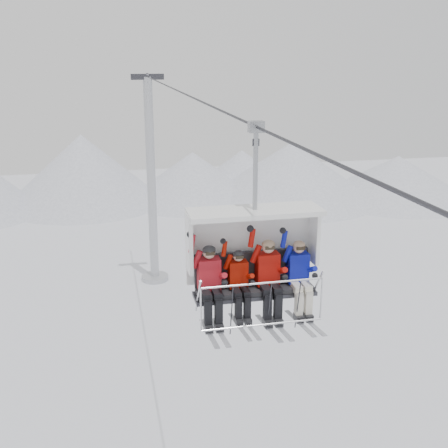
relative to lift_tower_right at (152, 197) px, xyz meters
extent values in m
cone|color=silver|center=(-5.00, 22.00, -2.28)|extent=(16.00, 16.00, 7.00)
cone|color=silver|center=(6.00, 21.00, -3.28)|extent=(14.00, 14.00, 5.00)
cone|color=silver|center=(16.00, 19.00, -2.78)|extent=(18.00, 18.00, 6.00)
cone|color=silver|center=(27.00, 17.00, -3.53)|extent=(16.00, 16.00, 4.50)
cone|color=silver|center=(12.00, 24.00, -3.53)|extent=(12.00, 12.00, 4.50)
cylinder|color=#ADB0B5|center=(0.00, 0.00, 0.87)|extent=(0.56, 0.56, 13.30)
cylinder|color=#ADB0B5|center=(0.00, 0.00, -5.63)|extent=(1.80, 1.80, 0.30)
cube|color=#313137|center=(0.00, 0.00, 7.52)|extent=(2.00, 0.35, 0.35)
cylinder|color=#313137|center=(0.00, -22.00, 7.52)|extent=(0.06, 50.00, 0.06)
cube|color=black|center=(0.00, -25.02, 4.17)|extent=(2.44, 0.55, 0.10)
cube|color=black|center=(0.00, -24.76, 4.57)|extent=(2.44, 0.10, 0.71)
cube|color=#313137|center=(0.00, -25.02, 4.08)|extent=(2.55, 0.60, 0.08)
cube|color=white|center=(0.00, -24.54, 5.02)|extent=(2.71, 0.10, 1.62)
cube|color=white|center=(0.00, -24.94, 5.83)|extent=(2.71, 0.90, 0.10)
cylinder|color=silver|center=(0.00, -25.57, 4.54)|extent=(2.48, 0.04, 0.04)
cylinder|color=silver|center=(0.00, -25.64, 3.67)|extent=(2.48, 0.04, 0.04)
cylinder|color=#92959A|center=(0.00, -24.92, 6.67)|extent=(0.10, 0.10, 1.69)
cube|color=#92959A|center=(0.00, -24.92, 7.52)|extent=(0.30, 0.18, 0.22)
cube|color=#AF1721|center=(-0.96, -24.98, 4.59)|extent=(0.45, 0.30, 0.67)
sphere|color=tan|center=(-0.96, -25.02, 5.06)|extent=(0.25, 0.25, 0.25)
cube|color=black|center=(-1.07, -25.42, 3.95)|extent=(0.15, 0.15, 0.54)
cube|color=black|center=(-0.85, -25.42, 3.95)|extent=(0.15, 0.15, 0.54)
cube|color=#A5A7AE|center=(-1.07, -25.52, 3.54)|extent=(0.10, 1.69, 0.26)
cube|color=#A5A7AE|center=(-0.85, -25.52, 3.54)|extent=(0.10, 1.69, 0.26)
cube|color=#A11102|center=(-0.35, -24.98, 4.53)|extent=(0.38, 0.26, 0.57)
sphere|color=tan|center=(-0.35, -25.02, 4.93)|extent=(0.21, 0.21, 0.21)
cube|color=black|center=(-0.45, -25.42, 3.99)|extent=(0.13, 0.15, 0.46)
cube|color=black|center=(-0.26, -25.42, 3.99)|extent=(0.13, 0.15, 0.46)
cube|color=#A5A7AE|center=(-0.45, -25.52, 3.62)|extent=(0.09, 1.69, 0.26)
cube|color=#A5A7AE|center=(-0.26, -25.52, 3.62)|extent=(0.09, 1.69, 0.26)
cube|color=#AA0E07|center=(0.27, -24.98, 4.60)|extent=(0.47, 0.31, 0.69)
sphere|color=tan|center=(0.27, -25.02, 5.08)|extent=(0.25, 0.25, 0.25)
cube|color=black|center=(0.16, -25.42, 3.94)|extent=(0.16, 0.15, 0.55)
cube|color=black|center=(0.38, -25.42, 3.94)|extent=(0.16, 0.15, 0.55)
cube|color=#A5A7AE|center=(0.16, -25.52, 3.53)|extent=(0.11, 1.69, 0.26)
cube|color=#A5A7AE|center=(0.38, -25.52, 3.53)|extent=(0.11, 1.69, 0.26)
cube|color=#0E16A8|center=(0.93, -24.98, 4.57)|extent=(0.43, 0.29, 0.64)
sphere|color=tan|center=(0.93, -25.02, 5.03)|extent=(0.24, 0.24, 0.24)
cube|color=silver|center=(0.83, -25.42, 3.96)|extent=(0.14, 0.15, 0.52)
cube|color=silver|center=(1.04, -25.42, 3.96)|extent=(0.14, 0.15, 0.52)
cube|color=#A5A7AE|center=(0.83, -25.52, 3.56)|extent=(0.10, 1.69, 0.26)
cube|color=#A5A7AE|center=(1.04, -25.52, 3.56)|extent=(0.10, 1.69, 0.26)
camera|label=1|loc=(-2.90, -35.39, 8.87)|focal=45.00mm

